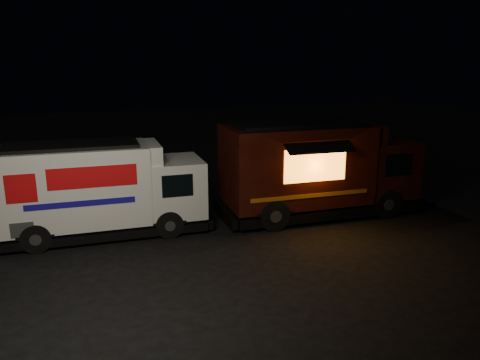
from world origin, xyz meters
name	(u,v)px	position (x,y,z in m)	size (l,w,h in m)	color
ground	(194,253)	(0.00, 0.00, 0.00)	(80.00, 80.00, 0.00)	black
white_truck	(104,189)	(-2.07, 2.53, 1.45)	(6.39, 2.18, 2.90)	silver
red_truck	(320,168)	(5.12, 1.81, 1.64)	(7.06, 2.60, 3.28)	#331009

